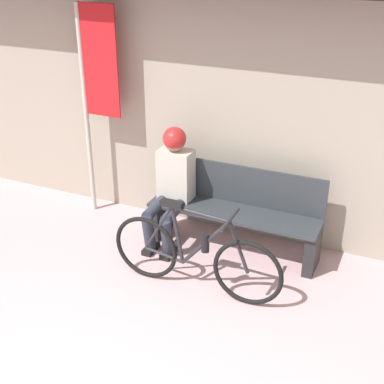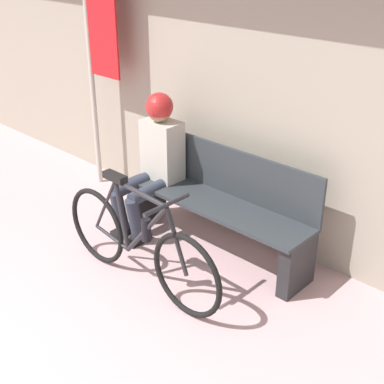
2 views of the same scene
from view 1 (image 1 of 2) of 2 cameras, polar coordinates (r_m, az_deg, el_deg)
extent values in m
cube|color=#9E9384|center=(5.28, 4.20, 11.84)|extent=(12.00, 0.12, 3.20)
cube|color=#2D3338|center=(5.22, 4.44, -2.19)|extent=(1.69, 0.42, 0.03)
cube|color=#2D3338|center=(5.29, 5.25, 0.78)|extent=(1.69, 0.03, 0.40)
cube|color=#232326|center=(5.61, -3.31, -2.60)|extent=(0.10, 0.36, 0.41)
cube|color=#232326|center=(5.16, 12.73, -6.03)|extent=(0.10, 0.36, 0.41)
torus|color=black|center=(4.89, -4.94, -5.94)|extent=(0.62, 0.04, 0.62)
torus|color=black|center=(4.57, 5.95, -8.57)|extent=(0.62, 0.04, 0.62)
cylinder|color=#232328|center=(4.45, 0.89, -2.35)|extent=(0.53, 0.03, 0.07)
cylinder|color=#232328|center=(4.57, 1.43, -5.44)|extent=(0.45, 0.03, 0.53)
cylinder|color=#232328|center=(4.65, -1.56, -4.59)|extent=(0.13, 0.03, 0.54)
cylinder|color=#232328|center=(4.83, -2.99, -6.71)|extent=(0.37, 0.03, 0.08)
cylinder|color=#232328|center=(4.71, -3.60, -3.82)|extent=(0.29, 0.02, 0.49)
cylinder|color=#232328|center=(4.46, 5.02, -5.95)|extent=(0.20, 0.03, 0.46)
cube|color=black|center=(4.53, -2.16, -1.25)|extent=(0.20, 0.07, 0.05)
cylinder|color=#232328|center=(4.36, 4.06, -2.97)|extent=(0.03, 0.40, 0.03)
cylinder|color=black|center=(4.57, 1.43, -5.44)|extent=(0.07, 0.07, 0.17)
cylinder|color=#2D3342|center=(5.31, -3.82, -1.58)|extent=(0.11, 0.42, 0.13)
cylinder|color=#2D3342|center=(5.27, -4.65, -4.27)|extent=(0.11, 0.17, 0.39)
cube|color=black|center=(5.40, -4.42, -6.06)|extent=(0.10, 0.22, 0.06)
cylinder|color=#2D3342|center=(5.23, -1.88, -1.99)|extent=(0.11, 0.42, 0.13)
cylinder|color=#2D3342|center=(5.19, -2.70, -4.73)|extent=(0.11, 0.17, 0.39)
cube|color=black|center=(5.33, -2.51, -6.54)|extent=(0.10, 0.22, 0.06)
cube|color=#B7B2A8|center=(5.35, -1.73, 1.89)|extent=(0.34, 0.22, 0.52)
sphere|color=#9E7556|center=(5.20, -1.88, 5.41)|extent=(0.20, 0.20, 0.20)
sphere|color=#B22323|center=(5.19, -1.88, 5.72)|extent=(0.23, 0.23, 0.23)
cylinder|color=#B7B2A8|center=(5.85, -11.21, 8.15)|extent=(0.05, 0.05, 2.28)
cube|color=red|center=(5.58, -9.77, 13.54)|extent=(0.40, 0.02, 1.13)
camera|label=2|loc=(1.83, 54.04, -1.48)|focal=50.00mm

